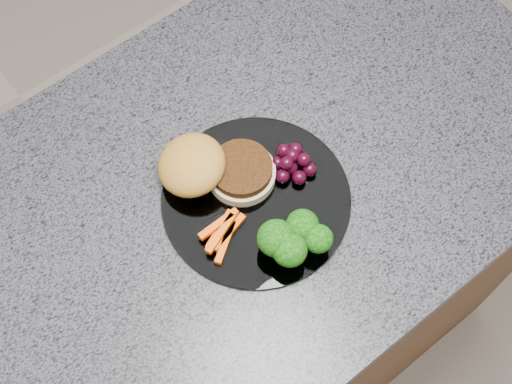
# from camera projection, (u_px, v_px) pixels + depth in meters

# --- Properties ---
(island_cabinet) EXTENTS (1.20, 0.60, 0.86)m
(island_cabinet) POSITION_uv_depth(u_px,v_px,m) (211.00, 312.00, 1.39)
(island_cabinet) COLOR #55381D
(island_cabinet) RESTS_ON ground
(countertop) EXTENTS (1.20, 0.60, 0.04)m
(countertop) POSITION_uv_depth(u_px,v_px,m) (193.00, 220.00, 0.99)
(countertop) COLOR #4B4C55
(countertop) RESTS_ON island_cabinet
(plate) EXTENTS (0.26, 0.26, 0.01)m
(plate) POSITION_uv_depth(u_px,v_px,m) (256.00, 199.00, 0.97)
(plate) COLOR white
(plate) RESTS_ON countertop
(burger) EXTENTS (0.18, 0.17, 0.05)m
(burger) POSITION_uv_depth(u_px,v_px,m) (210.00, 169.00, 0.97)
(burger) COLOR beige
(burger) RESTS_ON plate
(carrot_sticks) EXTENTS (0.07, 0.06, 0.02)m
(carrot_sticks) POSITION_uv_depth(u_px,v_px,m) (223.00, 232.00, 0.94)
(carrot_sticks) COLOR #FF5304
(carrot_sticks) RESTS_ON plate
(broccoli) EXTENTS (0.09, 0.08, 0.06)m
(broccoli) POSITION_uv_depth(u_px,v_px,m) (293.00, 239.00, 0.91)
(broccoli) COLOR olive
(broccoli) RESTS_ON plate
(grape_bunch) EXTENTS (0.06, 0.06, 0.03)m
(grape_bunch) POSITION_uv_depth(u_px,v_px,m) (293.00, 162.00, 0.98)
(grape_bunch) COLOR black
(grape_bunch) RESTS_ON plate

